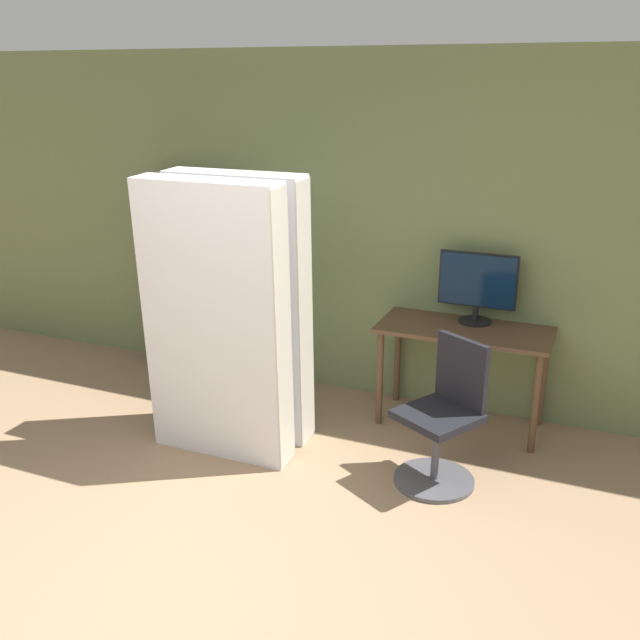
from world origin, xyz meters
The scene contains 8 objects.
ground_plane centered at (0.00, 0.00, 0.00)m, with size 16.00×16.00×0.00m, color #937556.
wall_back centered at (0.00, 2.87, 1.35)m, with size 8.00×0.06×2.70m.
desk centered at (0.94, 2.56, 0.65)m, with size 1.24×0.57×0.77m.
monitor centered at (0.98, 2.71, 1.06)m, with size 0.57×0.23×0.53m.
office_chair centered at (1.00, 1.73, 0.39)m, with size 0.60×0.60×0.95m.
bookshelf centered at (-1.51, 2.74, 0.81)m, with size 0.87×0.28×1.66m.
mattress_near centered at (-0.49, 1.49, 0.95)m, with size 1.00×0.29×1.90m.
mattress_far centered at (-0.49, 1.84, 0.95)m, with size 1.00×0.28×1.90m.
Camera 1 is at (1.85, -2.31, 2.50)m, focal length 40.00 mm.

